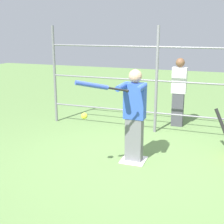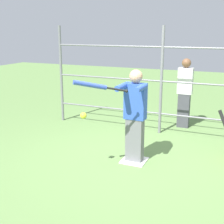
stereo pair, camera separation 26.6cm
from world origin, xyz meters
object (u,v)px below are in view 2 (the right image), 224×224
at_px(baseball_bat_swinging, 95,86).
at_px(softball_in_flight, 83,116).
at_px(bystander_behind_fence, 185,92).
at_px(batter, 135,114).

bearing_deg(baseball_bat_swinging, softball_in_flight, -20.45).
relative_size(baseball_bat_swinging, bystander_behind_fence, 0.40).
distance_m(baseball_bat_swinging, bystander_behind_fence, 3.10).
xyz_separation_m(batter, baseball_bat_swinging, (0.34, 0.73, 0.55)).
xyz_separation_m(softball_in_flight, bystander_behind_fence, (-0.97, -2.87, -0.10)).
height_order(baseball_bat_swinging, bystander_behind_fence, bystander_behind_fence).
relative_size(baseball_bat_swinging, softball_in_flight, 6.41).
height_order(batter, bystander_behind_fence, same).
relative_size(batter, baseball_bat_swinging, 2.49).
distance_m(batter, baseball_bat_swinging, 0.98).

